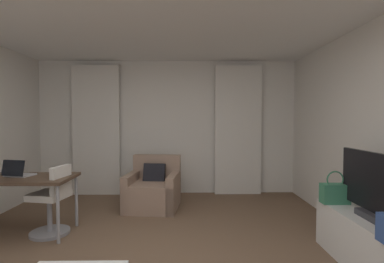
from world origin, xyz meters
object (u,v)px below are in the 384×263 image
tv_console (374,246)px  handbag_primary (335,193)px  laptop (18,173)px  armchair (153,190)px  desk_chair (52,204)px  tv_flatscreen (376,188)px  desk (21,182)px

tv_console → handbag_primary: handbag_primary is taller
laptop → handbag_primary: 3.87m
armchair → laptop: (-1.60, -1.03, 0.50)m
tv_console → handbag_primary: 0.65m
handbag_primary → armchair: bearing=145.7°
desk_chair → tv_flatscreen: 3.66m
handbag_primary → desk_chair: bearing=172.5°
desk_chair → tv_console: size_ratio=0.63×
laptop → tv_flatscreen: bearing=-14.4°
armchair → handbag_primary: (2.23, -1.52, 0.35)m
armchair → desk_chair: desk_chair is taller
handbag_primary → tv_flatscreen: bearing=-77.1°
desk → handbag_primary: handbag_primary is taller
tv_console → tv_flatscreen: tv_flatscreen is taller
armchair → laptop: bearing=-147.3°
desk → handbag_primary: size_ratio=3.47×
laptop → tv_console: laptop is taller
desk → laptop: (-0.06, 0.04, 0.11)m
desk → desk_chair: size_ratio=1.45×
desk → tv_flatscreen: 4.02m
tv_console → desk_chair: bearing=164.6°
armchair → desk_chair: 1.58m
desk → laptop: size_ratio=3.45×
armchair → laptop: size_ratio=2.44×
desk_chair → tv_flatscreen: size_ratio=0.81×
armchair → desk_chair: bearing=-137.0°
desk → armchair: bearing=34.7°
desk_chair → laptop: (-0.45, 0.05, 0.39)m
tv_console → tv_flatscreen: size_ratio=1.27×
armchair → tv_console: (2.35, -2.04, -0.03)m
desk → laptop: laptop is taller
tv_console → handbag_primary: (-0.12, 0.52, 0.38)m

